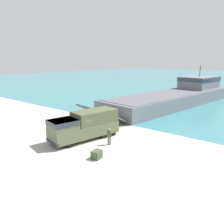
{
  "coord_description": "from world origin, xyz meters",
  "views": [
    {
      "loc": [
        16.56,
        -16.33,
        8.5
      ],
      "look_at": [
        -0.25,
        4.76,
        2.12
      ],
      "focal_mm": 35.0,
      "sensor_mm": 36.0,
      "label": 1
    }
  ],
  "objects_px": {
    "landing_craft": "(178,95)",
    "cargo_crate": "(97,155)",
    "moored_boat_a": "(204,89)",
    "military_truck": "(85,125)",
    "soldier_on_ramp": "(109,135)"
  },
  "relations": [
    {
      "from": "landing_craft",
      "to": "cargo_crate",
      "type": "relative_size",
      "value": 41.78
    },
    {
      "from": "landing_craft",
      "to": "moored_boat_a",
      "type": "relative_size",
      "value": 5.41
    },
    {
      "from": "military_truck",
      "to": "cargo_crate",
      "type": "distance_m",
      "value": 5.36
    },
    {
      "from": "military_truck",
      "to": "moored_boat_a",
      "type": "bearing_deg",
      "value": -165.74
    },
    {
      "from": "military_truck",
      "to": "soldier_on_ramp",
      "type": "relative_size",
      "value": 4.64
    },
    {
      "from": "landing_craft",
      "to": "moored_boat_a",
      "type": "xyz_separation_m",
      "value": [
        -1.91,
        24.63,
        -1.32
      ]
    },
    {
      "from": "soldier_on_ramp",
      "to": "moored_boat_a",
      "type": "height_order",
      "value": "soldier_on_ramp"
    },
    {
      "from": "cargo_crate",
      "to": "soldier_on_ramp",
      "type": "bearing_deg",
      "value": 110.5
    },
    {
      "from": "military_truck",
      "to": "moored_boat_a",
      "type": "height_order",
      "value": "military_truck"
    },
    {
      "from": "military_truck",
      "to": "soldier_on_ramp",
      "type": "distance_m",
      "value": 3.23
    },
    {
      "from": "military_truck",
      "to": "cargo_crate",
      "type": "xyz_separation_m",
      "value": [
        4.36,
        -2.85,
        -1.25
      ]
    },
    {
      "from": "soldier_on_ramp",
      "to": "moored_boat_a",
      "type": "xyz_separation_m",
      "value": [
        -5.11,
        50.34,
        -0.56
      ]
    },
    {
      "from": "military_truck",
      "to": "moored_boat_a",
      "type": "xyz_separation_m",
      "value": [
        -1.96,
        50.72,
        -1.15
      ]
    },
    {
      "from": "landing_craft",
      "to": "soldier_on_ramp",
      "type": "distance_m",
      "value": 25.92
    },
    {
      "from": "soldier_on_ramp",
      "to": "moored_boat_a",
      "type": "distance_m",
      "value": 50.61
    }
  ]
}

